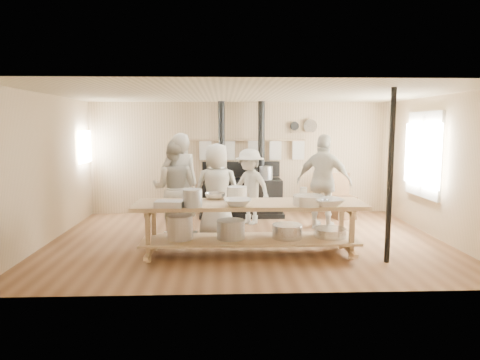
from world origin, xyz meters
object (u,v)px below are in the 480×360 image
object	(u,v)px
stove	(241,193)
chair	(343,205)
roasting_pan	(169,204)
cook_left	(175,189)
cook_center	(217,191)
cook_far_left	(180,185)
cook_right	(324,182)
prep_table	(249,223)
cook_by_window	(250,187)

from	to	relation	value
stove	chair	bearing A→B (deg)	-7.93
stove	roasting_pan	size ratio (longest dim) A/B	6.32
chair	roasting_pan	world-z (taller)	chair
cook_left	cook_center	size ratio (longest dim) A/B	1.02
chair	roasting_pan	xyz separation A→B (m)	(-3.48, -3.03, 0.60)
cook_center	cook_far_left	bearing A→B (deg)	-11.44
cook_right	prep_table	bearing A→B (deg)	76.44
cook_far_left	cook_center	size ratio (longest dim) A/B	1.10
cook_left	cook_by_window	bearing A→B (deg)	-138.13
prep_table	cook_far_left	xyz separation A→B (m)	(-1.22, 1.33, 0.44)
cook_center	roasting_pan	world-z (taller)	cook_center
stove	cook_left	xyz separation A→B (m)	(-1.32, -1.70, 0.37)
chair	cook_right	bearing A→B (deg)	-134.30
cook_far_left	cook_by_window	world-z (taller)	cook_far_left
prep_table	cook_far_left	distance (m)	1.86
prep_table	cook_right	bearing A→B (deg)	47.10
cook_right	stove	bearing A→B (deg)	-10.20
cook_far_left	chair	bearing A→B (deg)	-177.16
stove	roasting_pan	distance (m)	3.58
cook_right	cook_by_window	distance (m)	1.54
cook_far_left	cook_by_window	distance (m)	1.63
cook_left	roasting_pan	world-z (taller)	cook_left
prep_table	cook_left	distance (m)	1.90
cook_by_window	chair	bearing A→B (deg)	55.74
prep_table	chair	size ratio (longest dim) A/B	3.60
cook_far_left	stove	bearing A→B (deg)	-144.58
cook_right	roasting_pan	xyz separation A→B (m)	(-2.80, -2.04, -0.05)
cook_left	chair	xyz separation A→B (m)	(3.58, 1.38, -0.59)
cook_left	stove	bearing A→B (deg)	-117.15
chair	cook_left	bearing A→B (deg)	-168.82
cook_left	cook_right	xyz separation A→B (m)	(2.90, 0.39, 0.06)
stove	cook_by_window	bearing A→B (deg)	-80.34
cook_left	cook_by_window	size ratio (longest dim) A/B	1.12
stove	cook_center	xyz separation A→B (m)	(-0.52, -1.89, 0.35)
prep_table	cook_center	distance (m)	1.29
prep_table	chair	xyz separation A→B (m)	(2.27, 2.70, -0.23)
cook_right	chair	size ratio (longest dim) A/B	1.89
cook_left	cook_center	bearing A→B (deg)	177.36
cook_center	prep_table	bearing A→B (deg)	118.99
cook_center	cook_right	bearing A→B (deg)	-160.44
stove	cook_left	world-z (taller)	stove
prep_table	cook_left	xyz separation A→B (m)	(-1.32, 1.32, 0.37)
chair	cook_far_left	bearing A→B (deg)	-168.44
cook_center	chair	distance (m)	3.25
cook_far_left	roasting_pan	xyz separation A→B (m)	(0.01, -1.66, -0.07)
stove	cook_left	bearing A→B (deg)	-127.79
cook_left	cook_center	xyz separation A→B (m)	(0.79, -0.19, -0.02)
prep_table	cook_by_window	bearing A→B (deg)	86.33
stove	cook_right	xyz separation A→B (m)	(1.59, -1.31, 0.43)
prep_table	cook_center	size ratio (longest dim) A/B	2.07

